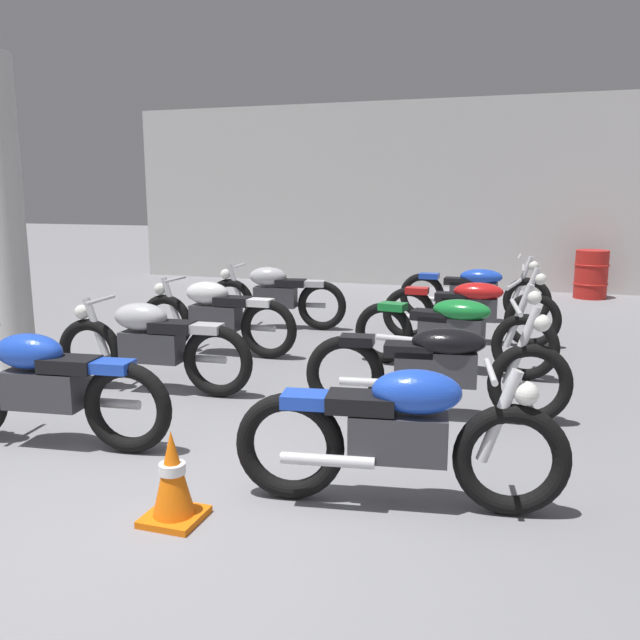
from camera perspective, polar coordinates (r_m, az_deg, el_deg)
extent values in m
plane|color=gray|center=(4.02, -16.26, -16.81)|extent=(60.00, 60.00, 0.00)
cube|color=#BCBAB7|center=(13.37, 9.35, 10.61)|extent=(12.61, 0.24, 3.60)
cylinder|color=#BCBAB7|center=(7.54, -25.45, 8.04)|extent=(0.36, 0.36, 3.20)
torus|color=black|center=(4.94, -16.26, -7.29)|extent=(0.68, 0.19, 0.67)
cube|color=#38383D|center=(5.24, -22.69, -5.54)|extent=(0.60, 0.31, 0.28)
ellipsoid|color=blue|center=(5.22, -23.82, -2.49)|extent=(0.55, 0.34, 0.26)
cube|color=black|center=(5.07, -20.78, -3.58)|extent=(0.43, 0.29, 0.10)
cube|color=blue|center=(4.90, -17.49, -3.85)|extent=(0.30, 0.23, 0.08)
cylinder|color=silver|center=(5.17, -18.07, -6.81)|extent=(0.55, 0.14, 0.07)
torus|color=black|center=(6.68, -19.20, -2.73)|extent=(0.68, 0.16, 0.67)
torus|color=black|center=(6.09, -8.82, -3.54)|extent=(0.68, 0.16, 0.67)
cylinder|color=silver|center=(6.59, -18.76, -0.58)|extent=(0.25, 0.09, 0.56)
cube|color=#38383D|center=(6.34, -14.30, -2.25)|extent=(0.59, 0.29, 0.28)
ellipsoid|color=#B7B7BC|center=(6.33, -15.22, 0.28)|extent=(0.54, 0.32, 0.26)
cube|color=black|center=(6.20, -12.58, -0.57)|extent=(0.42, 0.27, 0.10)
cube|color=#B7B7BC|center=(6.06, -9.77, -0.73)|extent=(0.30, 0.22, 0.08)
cylinder|color=silver|center=(6.51, -18.45, 1.64)|extent=(0.07, 0.48, 0.04)
sphere|color=white|center=(6.64, -19.85, 0.67)|extent=(0.14, 0.14, 0.14)
cylinder|color=silver|center=(6.31, -10.47, -3.28)|extent=(0.55, 0.11, 0.07)
torus|color=black|center=(8.00, -13.14, -0.22)|extent=(0.67, 0.12, 0.67)
torus|color=black|center=(7.44, -4.46, -0.80)|extent=(0.67, 0.12, 0.67)
cylinder|color=silver|center=(7.92, -12.72, 1.59)|extent=(0.24, 0.07, 0.56)
cube|color=#38383D|center=(7.68, -8.98, 0.23)|extent=(0.58, 0.25, 0.28)
ellipsoid|color=white|center=(7.68, -9.71, 2.33)|extent=(0.52, 0.29, 0.26)
cube|color=black|center=(7.55, -7.53, 1.63)|extent=(0.40, 0.25, 0.10)
cube|color=white|center=(7.42, -5.21, 1.52)|extent=(0.28, 0.20, 0.08)
cylinder|color=silver|center=(7.85, -12.42, 3.45)|extent=(0.04, 0.48, 0.04)
sphere|color=white|center=(7.97, -13.64, 2.63)|extent=(0.14, 0.14, 0.14)
cylinder|color=silver|center=(7.65, -5.84, -0.64)|extent=(0.55, 0.08, 0.07)
torus|color=black|center=(9.29, -7.75, 1.49)|extent=(0.68, 0.19, 0.67)
torus|color=black|center=(8.96, 0.16, 1.24)|extent=(0.68, 0.19, 0.67)
cylinder|color=silver|center=(9.22, -7.32, 3.07)|extent=(0.25, 0.10, 0.56)
cube|color=#38383D|center=(9.08, -3.87, 1.99)|extent=(0.60, 0.31, 0.28)
ellipsoid|color=#B7B7BC|center=(9.07, -4.51, 3.76)|extent=(0.55, 0.34, 0.26)
cube|color=black|center=(9.00, -2.53, 3.21)|extent=(0.43, 0.29, 0.10)
cube|color=#B7B7BC|center=(8.93, -0.47, 3.16)|extent=(0.30, 0.23, 0.08)
cylinder|color=silver|center=(9.17, -7.00, 4.67)|extent=(0.10, 0.48, 0.04)
sphere|color=white|center=(9.25, -8.16, 3.94)|extent=(0.14, 0.14, 0.14)
cylinder|color=silver|center=(9.14, -1.23, 1.31)|extent=(0.55, 0.14, 0.07)
torus|color=black|center=(4.03, 16.19, -11.52)|extent=(0.68, 0.21, 0.67)
torus|color=black|center=(4.07, -2.62, -10.82)|extent=(0.68, 0.21, 0.67)
cylinder|color=silver|center=(3.93, 15.22, -8.00)|extent=(0.25, 0.11, 0.56)
cube|color=#38383D|center=(3.96, 6.75, -9.98)|extent=(0.60, 0.33, 0.28)
ellipsoid|color=blue|center=(3.87, 8.34, -6.15)|extent=(0.56, 0.36, 0.26)
cube|color=black|center=(3.91, 3.57, -7.10)|extent=(0.43, 0.30, 0.10)
cube|color=blue|center=(3.95, -1.23, -6.88)|extent=(0.31, 0.24, 0.08)
cylinder|color=silver|center=(3.85, 14.53, -4.32)|extent=(0.11, 0.48, 0.04)
sphere|color=white|center=(3.90, 17.38, -6.08)|extent=(0.14, 0.14, 0.14)
cylinder|color=silver|center=(3.92, 0.64, -12.02)|extent=(0.55, 0.15, 0.07)
torus|color=black|center=(5.58, 17.65, -5.28)|extent=(0.68, 0.20, 0.67)
torus|color=black|center=(5.59, 2.17, -4.72)|extent=(0.68, 0.20, 0.67)
cylinder|color=silver|center=(5.49, 17.01, -2.15)|extent=(0.28, 0.10, 0.66)
cube|color=#38383D|center=(5.51, 9.94, -4.04)|extent=(0.69, 0.32, 0.28)
ellipsoid|color=black|center=(5.46, 11.06, -1.85)|extent=(0.64, 0.39, 0.22)
cube|color=black|center=(5.48, 7.68, -2.54)|extent=(0.43, 0.29, 0.10)
cube|color=black|center=(5.51, 3.23, -1.76)|extent=(0.30, 0.23, 0.08)
cylinder|color=silver|center=(5.43, 16.57, 1.06)|extent=(0.12, 0.68, 0.04)
sphere|color=white|center=(5.47, 18.58, -0.26)|extent=(0.14, 0.14, 0.14)
cylinder|color=silver|center=(5.44, 4.58, -5.41)|extent=(0.55, 0.14, 0.07)
torus|color=black|center=(6.88, 17.27, -2.24)|extent=(0.68, 0.21, 0.67)
torus|color=black|center=(7.25, 5.52, -1.12)|extent=(0.68, 0.21, 0.67)
cylinder|color=silver|center=(6.83, 16.75, 0.36)|extent=(0.28, 0.11, 0.66)
cube|color=#38383D|center=(7.01, 11.27, -0.87)|extent=(0.69, 0.33, 0.28)
ellipsoid|color=#197F33|center=(6.94, 12.13, 0.83)|extent=(0.64, 0.40, 0.22)
cube|color=black|center=(7.04, 9.58, 0.40)|extent=(0.43, 0.30, 0.10)
cube|color=#197F33|center=(7.16, 6.31, 1.16)|extent=(0.31, 0.24, 0.08)
cylinder|color=silver|center=(6.79, 16.40, 2.97)|extent=(0.13, 0.68, 0.04)
sphere|color=white|center=(6.78, 18.01, 1.84)|extent=(0.14, 0.14, 0.14)
cylinder|color=silver|center=(7.06, 7.03, -1.66)|extent=(0.55, 0.15, 0.07)
torus|color=black|center=(8.35, 17.87, -0.01)|extent=(0.67, 0.13, 0.67)
torus|color=black|center=(8.44, 7.66, 0.55)|extent=(0.67, 0.13, 0.67)
cylinder|color=silver|center=(8.29, 17.45, 2.12)|extent=(0.28, 0.08, 0.66)
cube|color=#38383D|center=(8.34, 12.76, 0.95)|extent=(0.67, 0.26, 0.28)
ellipsoid|color=red|center=(8.30, 13.52, 2.40)|extent=(0.61, 0.33, 0.22)
cube|color=black|center=(8.34, 11.30, 1.97)|extent=(0.41, 0.25, 0.10)
cube|color=red|center=(8.38, 8.38, 2.53)|extent=(0.28, 0.21, 0.08)
cylinder|color=silver|center=(8.25, 17.15, 4.27)|extent=(0.05, 0.68, 0.04)
sphere|color=white|center=(8.27, 18.49, 3.37)|extent=(0.14, 0.14, 0.14)
cylinder|color=silver|center=(8.29, 9.22, 0.16)|extent=(0.55, 0.08, 0.07)
torus|color=black|center=(9.80, 17.44, 1.58)|extent=(0.67, 0.12, 0.67)
torus|color=black|center=(9.95, 8.79, 2.09)|extent=(0.67, 0.12, 0.67)
cylinder|color=silver|center=(9.76, 17.07, 3.40)|extent=(0.27, 0.07, 0.66)
cube|color=#38383D|center=(9.84, 13.11, 2.42)|extent=(0.66, 0.25, 0.28)
ellipsoid|color=blue|center=(9.80, 13.74, 3.66)|extent=(0.61, 0.33, 0.22)
cube|color=black|center=(9.84, 11.87, 3.30)|extent=(0.40, 0.25, 0.10)
cube|color=blue|center=(9.90, 9.41, 3.78)|extent=(0.28, 0.20, 0.08)
cylinder|color=silver|center=(9.73, 16.82, 5.23)|extent=(0.05, 0.68, 0.04)
sphere|color=white|center=(9.74, 17.96, 4.46)|extent=(0.14, 0.14, 0.14)
cylinder|color=silver|center=(9.79, 10.08, 1.79)|extent=(0.55, 0.08, 0.07)
cylinder|color=red|center=(12.64, 22.36, 3.67)|extent=(0.56, 0.56, 0.85)
torus|color=red|center=(12.62, 22.41, 4.44)|extent=(0.59, 0.59, 0.03)
torus|color=red|center=(12.66, 22.30, 2.91)|extent=(0.59, 0.59, 0.03)
cube|color=orange|center=(4.03, -12.46, -16.25)|extent=(0.32, 0.32, 0.04)
cone|color=orange|center=(3.91, -12.62, -12.73)|extent=(0.24, 0.24, 0.50)
cylinder|color=white|center=(3.90, -12.64, -12.39)|extent=(0.15, 0.15, 0.06)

